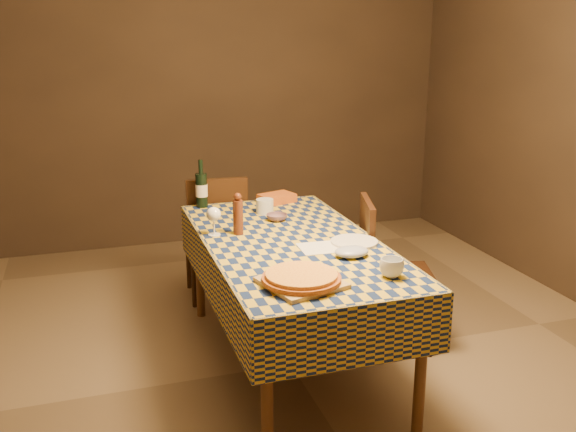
{
  "coord_description": "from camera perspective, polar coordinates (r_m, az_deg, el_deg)",
  "views": [
    {
      "loc": [
        -1.05,
        -3.23,
        1.9
      ],
      "look_at": [
        0.0,
        0.05,
        0.9
      ],
      "focal_mm": 40.0,
      "sensor_mm": 36.0,
      "label": 1
    }
  ],
  "objects": [
    {
      "name": "flour_bag",
      "position": [
        3.34,
        5.68,
        -3.18
      ],
      "size": [
        0.2,
        0.16,
        0.05
      ],
      "primitive_type": "ellipsoid",
      "rotation": [
        0.0,
        0.0,
        -0.16
      ],
      "color": "#909BB9",
      "rests_on": "dining_table"
    },
    {
      "name": "room",
      "position": [
        3.44,
        0.26,
        7.0
      ],
      "size": [
        5.0,
        5.1,
        2.7
      ],
      "color": "brown",
      "rests_on": "ground"
    },
    {
      "name": "tumbler",
      "position": [
        3.09,
        9.2,
        -4.56
      ],
      "size": [
        0.13,
        0.13,
        0.09
      ],
      "primitive_type": "imported",
      "rotation": [
        0.0,
        0.0,
        -0.18
      ],
      "color": "silver",
      "rests_on": "dining_table"
    },
    {
      "name": "takeout_container",
      "position": [
        4.37,
        -1.0,
        1.6
      ],
      "size": [
        0.27,
        0.22,
        0.06
      ],
      "primitive_type": "cube",
      "rotation": [
        0.0,
        0.0,
        0.31
      ],
      "color": "#AF4F17",
      "rests_on": "dining_table"
    },
    {
      "name": "bowl",
      "position": [
        3.95,
        -1.0,
        -0.12
      ],
      "size": [
        0.15,
        0.15,
        0.04
      ],
      "primitive_type": "imported",
      "rotation": [
        0.0,
        0.0,
        0.19
      ],
      "color": "#634853",
      "rests_on": "dining_table"
    },
    {
      "name": "chair_right",
      "position": [
        3.96,
        8.58,
        -4.33
      ],
      "size": [
        0.53,
        0.52,
        0.93
      ],
      "color": "black",
      "rests_on": "ground"
    },
    {
      "name": "deli_tub",
      "position": [
        4.1,
        -2.07,
        0.87
      ],
      "size": [
        0.14,
        0.14,
        0.09
      ],
      "primitive_type": "cylinder",
      "rotation": [
        0.0,
        0.0,
        -0.38
      ],
      "color": "silver",
      "rests_on": "dining_table"
    },
    {
      "name": "pizza",
      "position": [
        2.96,
        1.21,
        -5.46
      ],
      "size": [
        0.4,
        0.4,
        0.04
      ],
      "color": "#924518",
      "rests_on": "cutting_board"
    },
    {
      "name": "white_plate",
      "position": [
        3.55,
        5.9,
        -2.3
      ],
      "size": [
        0.26,
        0.26,
        0.01
      ],
      "primitive_type": "cylinder",
      "rotation": [
        0.0,
        0.0,
        0.01
      ],
      "color": "silver",
      "rests_on": "dining_table"
    },
    {
      "name": "dining_table",
      "position": [
        3.6,
        0.24,
        -3.36
      ],
      "size": [
        0.94,
        1.84,
        0.77
      ],
      "color": "brown",
      "rests_on": "ground"
    },
    {
      "name": "wine_glass",
      "position": [
        3.66,
        -6.62,
        0.06
      ],
      "size": [
        0.09,
        0.09,
        0.17
      ],
      "color": "white",
      "rests_on": "dining_table"
    },
    {
      "name": "wine_bottle",
      "position": [
        4.27,
        -7.7,
        2.36
      ],
      "size": [
        0.08,
        0.08,
        0.32
      ],
      "color": "black",
      "rests_on": "dining_table"
    },
    {
      "name": "cutting_board",
      "position": [
        2.97,
        1.2,
        -5.95
      ],
      "size": [
        0.4,
        0.4,
        0.02
      ],
      "primitive_type": "cube",
      "rotation": [
        0.0,
        0.0,
        0.27
      ],
      "color": "tan",
      "rests_on": "dining_table"
    },
    {
      "name": "pepper_mill",
      "position": [
        3.67,
        -4.47,
        0.1
      ],
      "size": [
        0.07,
        0.07,
        0.24
      ],
      "color": "#4C2211",
      "rests_on": "dining_table"
    },
    {
      "name": "flour_patch",
      "position": [
        3.47,
        3.21,
        -2.8
      ],
      "size": [
        0.27,
        0.22,
        0.0
      ],
      "primitive_type": "cube",
      "rotation": [
        0.0,
        0.0,
        -0.05
      ],
      "color": "silver",
      "rests_on": "dining_table"
    },
    {
      "name": "chair_far",
      "position": [
        4.6,
        -6.43,
        -1.33
      ],
      "size": [
        0.44,
        0.45,
        0.93
      ],
      "color": "black",
      "rests_on": "ground"
    }
  ]
}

